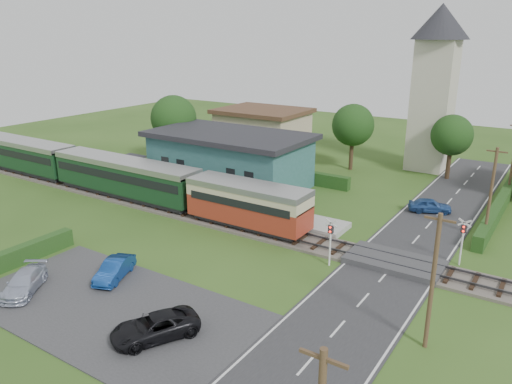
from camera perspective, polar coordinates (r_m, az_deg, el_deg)
The scene contains 28 objects.
ground at distance 36.91m, azimuth -0.44°, elevation -5.75°, with size 120.00×120.00×0.00m, color #2D4C19.
railway_track at distance 38.42m, azimuth 1.21°, elevation -4.59°, with size 76.00×3.20×0.49m.
road at distance 32.97m, azimuth 14.39°, elevation -9.34°, with size 6.00×70.00×0.05m, color #28282B.
car_park at distance 29.80m, azimuth -16.18°, elevation -12.58°, with size 17.00×9.00×0.08m, color #333335.
crossing_deck at distance 34.61m, azimuth 15.53°, elevation -7.72°, with size 6.20×3.40×0.45m, color #333335.
platform at distance 46.37m, azimuth -7.19°, elevation -0.58°, with size 30.00×3.00×0.45m, color gray.
equipment_hut at distance 51.31m, azimuth -14.12°, elevation 2.60°, with size 2.30×2.30×2.55m.
station_building at distance 50.05m, azimuth -3.03°, elevation 3.86°, with size 16.00×9.00×5.30m.
train at distance 49.53m, azimuth -17.22°, elevation 2.30°, with size 43.20×2.90×3.40m.
church_tower at distance 57.99m, azimuth 19.84°, elevation 12.33°, with size 6.00×6.00×17.60m.
house_west at distance 64.09m, azimuth 0.76°, elevation 7.08°, with size 10.80×8.80×5.50m.
hedge_carpark at distance 36.70m, azimuth -26.14°, elevation -6.83°, with size 0.80×9.00×1.20m, color #193814.
hedge_roadside at distance 46.60m, azimuth 25.92°, elevation -1.72°, with size 0.80×18.00×1.20m, color #193814.
hedge_station at distance 54.14m, azimuth -0.18°, elevation 2.73°, with size 22.00×0.80×1.30m, color #193814.
tree_a at distance 58.02m, azimuth -9.39°, elevation 8.30°, with size 5.20×5.20×8.00m.
tree_b at distance 56.06m, azimuth 11.02°, elevation 7.50°, with size 4.60×4.60×7.34m.
tree_c at distance 55.17m, azimuth 21.48°, elevation 6.04°, with size 4.20×4.20×6.78m.
utility_pole_b at distance 25.22m, azimuth 19.54°, elevation -9.52°, with size 1.40×0.22×7.00m.
utility_pole_c at distance 40.01m, azimuth 25.26°, elevation -0.09°, with size 1.40×0.22×7.00m.
crossing_signal_near at distance 32.90m, azimuth 8.51°, elevation -4.95°, with size 0.84×0.28×3.28m.
crossing_signal_far at distance 35.29m, azimuth 22.57°, elevation -4.57°, with size 0.84×0.28×3.28m.
streetlamp_west at distance 64.16m, azimuth -7.00°, elevation 7.19°, with size 0.30×0.30×5.15m.
car_on_road at distance 45.06m, azimuth 19.26°, elevation -1.46°, with size 1.42×3.52×1.20m, color #254A8A.
car_park_blue at distance 32.61m, azimuth -15.87°, elevation -8.49°, with size 1.28×3.67×1.21m, color navy.
car_park_silver at distance 32.92m, azimuth -24.97°, elevation -9.34°, with size 1.64×4.04×1.17m, color #ADB5CA.
car_park_dark at distance 26.35m, azimuth -11.47°, elevation -14.86°, with size 2.04×4.43×1.23m, color black.
pedestrian_near at distance 40.52m, azimuth 1.75°, elevation -1.56°, with size 0.63×0.41×1.72m, color gray.
pedestrian_far at distance 48.94m, azimuth -11.37°, elevation 1.66°, with size 0.95×0.74×1.95m, color gray.
Camera 1 is at (18.74, -28.15, 14.79)m, focal length 35.00 mm.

